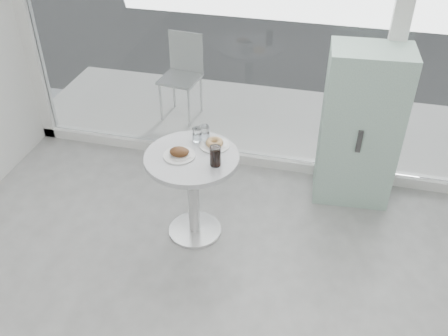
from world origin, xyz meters
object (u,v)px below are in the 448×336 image
(cola_glass, at_px, (215,156))
(patio_chair, at_px, (183,70))
(water_tumbler_a, at_px, (197,135))
(main_table, at_px, (193,179))
(water_tumbler_b, at_px, (205,134))
(plate_donut, at_px, (214,144))
(plate_fritter, at_px, (180,153))
(mint_cabinet, at_px, (360,127))

(cola_glass, bearing_deg, patio_chair, 114.59)
(water_tumbler_a, bearing_deg, main_table, -85.24)
(water_tumbler_b, bearing_deg, plate_donut, -31.06)
(plate_donut, xyz_separation_m, water_tumbler_a, (-0.15, 0.04, 0.03))
(water_tumbler_a, bearing_deg, plate_donut, -13.26)
(water_tumbler_a, distance_m, water_tumbler_b, 0.06)
(water_tumbler_a, relative_size, water_tumbler_b, 0.90)
(plate_donut, bearing_deg, main_table, -127.92)
(patio_chair, xyz_separation_m, plate_donut, (0.79, -1.65, 0.22))
(plate_donut, bearing_deg, cola_glass, -73.65)
(patio_chair, xyz_separation_m, plate_fritter, (0.58, -1.84, 0.23))
(plate_fritter, distance_m, water_tumbler_a, 0.24)
(patio_chair, relative_size, water_tumbler_a, 7.93)
(plate_donut, xyz_separation_m, cola_glass, (0.07, -0.24, 0.05))
(mint_cabinet, bearing_deg, main_table, -149.81)
(mint_cabinet, distance_m, cola_glass, 1.38)
(plate_fritter, distance_m, water_tumbler_b, 0.28)
(main_table, xyz_separation_m, plate_donut, (0.13, 0.17, 0.24))
(main_table, relative_size, water_tumbler_b, 5.99)
(main_table, bearing_deg, cola_glass, -18.85)
(plate_donut, xyz_separation_m, water_tumbler_b, (-0.09, 0.06, 0.04))
(main_table, xyz_separation_m, water_tumbler_a, (-0.02, 0.21, 0.27))
(patio_chair, distance_m, plate_donut, 1.84)
(water_tumbler_b, bearing_deg, plate_fritter, -115.97)
(plate_fritter, xyz_separation_m, water_tumbler_b, (0.12, 0.25, 0.03))
(mint_cabinet, bearing_deg, plate_fritter, -150.78)
(cola_glass, bearing_deg, plate_fritter, 171.21)
(plate_donut, relative_size, water_tumbler_b, 1.82)
(patio_chair, distance_m, water_tumbler_b, 1.76)
(main_table, relative_size, plate_fritter, 3.18)
(mint_cabinet, height_order, patio_chair, mint_cabinet)
(patio_chair, xyz_separation_m, cola_glass, (0.86, -1.89, 0.27))
(plate_fritter, height_order, water_tumbler_a, water_tumbler_a)
(plate_fritter, xyz_separation_m, cola_glass, (0.29, -0.04, 0.05))
(mint_cabinet, height_order, plate_fritter, mint_cabinet)
(mint_cabinet, distance_m, water_tumbler_b, 1.34)
(water_tumbler_a, bearing_deg, cola_glass, -51.32)
(cola_glass, bearing_deg, plate_donut, 106.35)
(plate_fritter, distance_m, cola_glass, 0.29)
(cola_glass, bearing_deg, mint_cabinet, 41.68)
(water_tumbler_a, height_order, water_tumbler_b, water_tumbler_b)
(plate_donut, bearing_deg, plate_fritter, -137.86)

